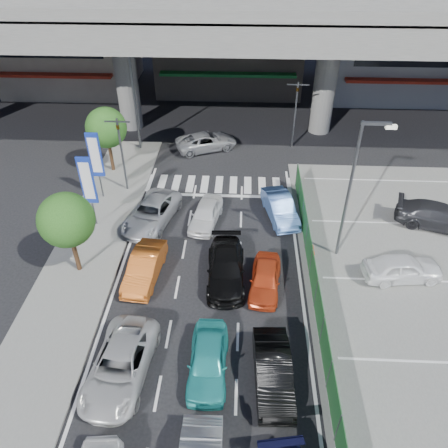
# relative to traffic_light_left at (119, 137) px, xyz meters

# --- Properties ---
(ground) EXTENTS (120.00, 120.00, 0.00)m
(ground) POSITION_rel_traffic_light_left_xyz_m (6.20, -12.00, -3.94)
(ground) COLOR black
(ground) RESTS_ON ground
(parking_lot) EXTENTS (12.00, 28.00, 0.06)m
(parking_lot) POSITION_rel_traffic_light_left_xyz_m (17.20, -10.00, -3.91)
(parking_lot) COLOR slate
(parking_lot) RESTS_ON ground
(sidewalk_left) EXTENTS (4.00, 30.00, 0.12)m
(sidewalk_left) POSITION_rel_traffic_light_left_xyz_m (-0.80, -8.00, -3.88)
(sidewalk_left) COLOR slate
(sidewalk_left) RESTS_ON ground
(fence_run) EXTENTS (0.16, 22.00, 1.80)m
(fence_run) POSITION_rel_traffic_light_left_xyz_m (11.50, -11.00, -3.04)
(fence_run) COLOR #21602B
(fence_run) RESTS_ON ground
(expressway) EXTENTS (64.00, 14.00, 10.75)m
(expressway) POSITION_rel_traffic_light_left_xyz_m (6.20, 10.00, 4.83)
(expressway) COLOR #62625E
(expressway) RESTS_ON ground
(building_west) EXTENTS (12.00, 10.90, 13.00)m
(building_west) POSITION_rel_traffic_light_left_xyz_m (-9.80, 19.97, 2.56)
(building_west) COLOR gray
(building_west) RESTS_ON ground
(building_center) EXTENTS (14.00, 10.90, 15.00)m
(building_center) POSITION_rel_traffic_light_left_xyz_m (6.20, 20.97, 3.56)
(building_center) COLOR gray
(building_center) RESTS_ON ground
(building_east) EXTENTS (12.00, 10.90, 12.00)m
(building_east) POSITION_rel_traffic_light_left_xyz_m (22.20, 19.97, 2.06)
(building_east) COLOR gray
(building_east) RESTS_ON ground
(traffic_light_left) EXTENTS (1.60, 1.24, 5.20)m
(traffic_light_left) POSITION_rel_traffic_light_left_xyz_m (0.00, 0.00, 0.00)
(traffic_light_left) COLOR #595B60
(traffic_light_left) RESTS_ON ground
(traffic_light_right) EXTENTS (1.60, 1.24, 5.20)m
(traffic_light_right) POSITION_rel_traffic_light_left_xyz_m (11.70, 7.00, 0.00)
(traffic_light_right) COLOR #595B60
(traffic_light_right) RESTS_ON ground
(street_lamp_right) EXTENTS (1.65, 0.22, 8.00)m
(street_lamp_right) POSITION_rel_traffic_light_left_xyz_m (13.37, -6.00, 0.83)
(street_lamp_right) COLOR #595B60
(street_lamp_right) RESTS_ON ground
(street_lamp_left) EXTENTS (1.65, 0.22, 8.00)m
(street_lamp_left) POSITION_rel_traffic_light_left_xyz_m (-0.13, 6.00, 0.83)
(street_lamp_left) COLOR #595B60
(street_lamp_left) RESTS_ON ground
(signboard_near) EXTENTS (0.80, 0.14, 4.70)m
(signboard_near) POSITION_rel_traffic_light_left_xyz_m (-1.00, -4.01, -0.87)
(signboard_near) COLOR #595B60
(signboard_near) RESTS_ON ground
(signboard_far) EXTENTS (0.80, 0.14, 4.70)m
(signboard_far) POSITION_rel_traffic_light_left_xyz_m (-1.40, -1.01, -0.87)
(signboard_far) COLOR #595B60
(signboard_far) RESTS_ON ground
(tree_near) EXTENTS (2.80, 2.80, 4.80)m
(tree_near) POSITION_rel_traffic_light_left_xyz_m (-0.80, -8.00, -0.55)
(tree_near) COLOR #382314
(tree_near) RESTS_ON ground
(tree_far) EXTENTS (2.80, 2.80, 4.80)m
(tree_far) POSITION_rel_traffic_light_left_xyz_m (-1.60, 2.50, -0.55)
(tree_far) COLOR #382314
(tree_far) RESTS_ON ground
(sedan_white_mid_left) EXTENTS (2.74, 5.16, 1.38)m
(sedan_white_mid_left) POSITION_rel_traffic_light_left_xyz_m (2.97, -14.22, -3.25)
(sedan_white_mid_left) COLOR beige
(sedan_white_mid_left) RESTS_ON ground
(taxi_teal_mid) EXTENTS (1.63, 4.05, 1.38)m
(taxi_teal_mid) POSITION_rel_traffic_light_left_xyz_m (6.58, -13.81, -3.25)
(taxi_teal_mid) COLOR teal
(taxi_teal_mid) RESTS_ON ground
(hatch_black_mid_right) EXTENTS (1.68, 4.26, 1.38)m
(hatch_black_mid_right) POSITION_rel_traffic_light_left_xyz_m (9.28, -14.22, -3.25)
(hatch_black_mid_right) COLOR black
(hatch_black_mid_right) RESTS_ON ground
(taxi_orange_left) EXTENTS (1.83, 4.25, 1.36)m
(taxi_orange_left) POSITION_rel_traffic_light_left_xyz_m (2.84, -8.31, -3.26)
(taxi_orange_left) COLOR #C25A1C
(taxi_orange_left) RESTS_ON ground
(sedan_black_mid) EXTENTS (2.10, 4.81, 1.38)m
(sedan_black_mid) POSITION_rel_traffic_light_left_xyz_m (7.08, -8.18, -3.25)
(sedan_black_mid) COLOR black
(sedan_black_mid) RESTS_ON ground
(taxi_orange_right) EXTENTS (1.89, 3.84, 1.26)m
(taxi_orange_right) POSITION_rel_traffic_light_left_xyz_m (9.11, -8.80, -3.31)
(taxi_orange_right) COLOR #C83F1B
(taxi_orange_right) RESTS_ON ground
(wagon_silver_front_left) EXTENTS (3.45, 5.38, 1.38)m
(wagon_silver_front_left) POSITION_rel_traffic_light_left_xyz_m (2.36, -3.53, -3.25)
(wagon_silver_front_left) COLOR #A8AAB0
(wagon_silver_front_left) RESTS_ON ground
(sedan_white_front_mid) EXTENTS (2.18, 4.02, 1.30)m
(sedan_white_front_mid) POSITION_rel_traffic_light_left_xyz_m (5.65, -3.40, -3.29)
(sedan_white_front_mid) COLOR white
(sedan_white_front_mid) RESTS_ON ground
(kei_truck_front_right) EXTENTS (2.38, 4.41, 1.38)m
(kei_truck_front_right) POSITION_rel_traffic_light_left_xyz_m (10.20, -2.60, -3.25)
(kei_truck_front_right) COLOR #5582D0
(kei_truck_front_right) RESTS_ON ground
(crossing_wagon_silver) EXTENTS (5.23, 3.82, 1.32)m
(crossing_wagon_silver) POSITION_rel_traffic_light_left_xyz_m (4.92, 6.21, -3.28)
(crossing_wagon_silver) COLOR gray
(crossing_wagon_silver) RESTS_ON ground
(parked_sedan_white) EXTENTS (4.23, 2.08, 1.39)m
(parked_sedan_white) POSITION_rel_traffic_light_left_xyz_m (16.24, -7.80, -3.18)
(parked_sedan_white) COLOR white
(parked_sedan_white) RESTS_ON parking_lot
(parked_sedan_dgrey) EXTENTS (5.35, 3.44, 1.44)m
(parked_sedan_dgrey) POSITION_rel_traffic_light_left_xyz_m (19.65, -3.16, -3.16)
(parked_sedan_dgrey) COLOR #2E2E33
(parked_sedan_dgrey) RESTS_ON parking_lot
(traffic_cone) EXTENTS (0.47, 0.47, 0.72)m
(traffic_cone) POSITION_rel_traffic_light_left_xyz_m (11.82, -6.12, -3.52)
(traffic_cone) COLOR red
(traffic_cone) RESTS_ON parking_lot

